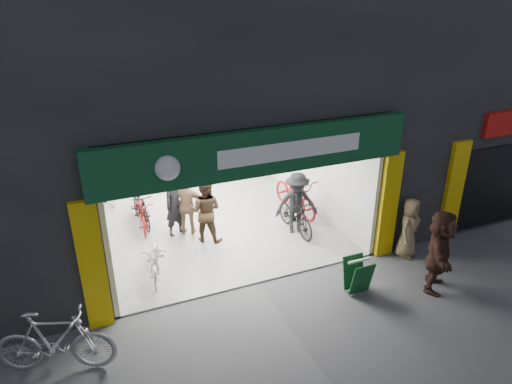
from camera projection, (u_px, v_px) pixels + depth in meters
ground at (258, 284)px, 9.89m from camera, size 60.00×60.00×0.00m
building at (217, 50)px, 12.66m from camera, size 17.00×10.27×8.00m
bike_left_front at (156, 258)px, 10.06m from camera, size 0.89×1.71×0.85m
bike_left_midfront at (141, 208)px, 12.22m from camera, size 0.60×1.67×0.98m
bike_left_midback at (142, 213)px, 12.07m from camera, size 0.74×1.70×0.87m
bike_left_back at (106, 187)px, 13.54m from camera, size 0.68×1.67×0.97m
bike_right_front at (295, 215)px, 11.79m from camera, size 0.55×1.70×1.01m
bike_right_mid at (296, 194)px, 12.90m from camera, size 0.89×2.10×1.08m
bike_right_back at (254, 158)px, 15.77m from camera, size 0.50×1.66×0.99m
parked_bike at (55, 341)px, 7.44m from camera, size 2.04×1.20×1.18m
customer_a at (175, 205)px, 11.52m from camera, size 0.75×0.66×1.72m
customer_b at (205, 211)px, 11.25m from camera, size 1.04×0.98×1.69m
customer_c at (297, 204)px, 11.61m from camera, size 1.21×0.88×1.69m
customer_d at (187, 206)px, 11.56m from camera, size 1.03×0.73×1.63m
pedestrian_near at (409, 228)px, 10.67m from camera, size 0.86×0.78×1.48m
pedestrian_far at (439, 251)px, 9.40m from camera, size 1.59×1.55×1.82m
sandwich_board at (358, 275)px, 9.48m from camera, size 0.51×0.51×0.75m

